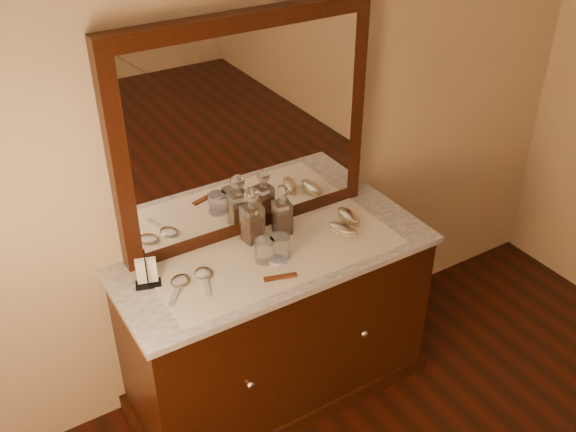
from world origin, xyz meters
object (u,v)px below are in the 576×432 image
object	(u,v)px
dresser_cabinet	(277,327)
brush_far	(349,216)
brush_near	(343,229)
mirror_frame	(246,130)
hand_mirror_outer	(179,284)
comb	(280,277)
decanter_right	(282,215)
napkin_rack	(147,273)
decanter_left	(252,220)
pin_dish	(277,259)
hand_mirror_inner	(204,276)

from	to	relation	value
dresser_cabinet	brush_far	world-z (taller)	brush_far
dresser_cabinet	brush_near	size ratio (longest dim) A/B	8.63
dresser_cabinet	mirror_frame	size ratio (longest dim) A/B	1.17
brush_far	hand_mirror_outer	xyz separation A→B (m)	(-0.88, -0.03, -0.01)
comb	decanter_right	distance (m)	0.35
comb	hand_mirror_outer	distance (m)	0.42
napkin_rack	hand_mirror_outer	size ratio (longest dim) A/B	0.81
decanter_left	brush_far	xyz separation A→B (m)	(0.47, -0.10, -0.08)
dresser_cabinet	pin_dish	distance (m)	0.46
comb	decanter_left	size ratio (longest dim) A/B	0.52
brush_near	pin_dish	bearing A→B (deg)	-176.30
napkin_rack	hand_mirror_inner	size ratio (longest dim) A/B	0.78
decanter_left	pin_dish	bearing A→B (deg)	-86.51
mirror_frame	decanter_right	xyz separation A→B (m)	(0.10, -0.12, -0.40)
mirror_frame	pin_dish	size ratio (longest dim) A/B	14.27
dresser_cabinet	hand_mirror_outer	size ratio (longest dim) A/B	7.26
decanter_right	brush_near	xyz separation A→B (m)	(0.23, -0.15, -0.08)
mirror_frame	decanter_left	size ratio (longest dim) A/B	4.40
mirror_frame	pin_dish	xyz separation A→B (m)	(-0.03, -0.30, -0.49)
dresser_cabinet	comb	bearing A→B (deg)	-114.97
decanter_right	brush_near	bearing A→B (deg)	-33.14
napkin_rack	decanter_left	xyz separation A→B (m)	(0.52, 0.05, 0.05)
pin_dish	hand_mirror_inner	distance (m)	0.33
pin_dish	brush_near	size ratio (longest dim) A/B	0.52
comb	brush_near	size ratio (longest dim) A/B	0.88
napkin_rack	decanter_left	size ratio (longest dim) A/B	0.58
napkin_rack	brush_near	world-z (taller)	napkin_rack
comb	hand_mirror_inner	bearing A→B (deg)	164.77
pin_dish	brush_far	bearing A→B (deg)	12.28
brush_near	hand_mirror_outer	size ratio (longest dim) A/B	0.84
decanter_right	brush_far	distance (m)	0.34
brush_near	hand_mirror_outer	bearing A→B (deg)	177.10
brush_far	napkin_rack	bearing A→B (deg)	177.58
hand_mirror_inner	decanter_right	bearing A→B (deg)	14.49
dresser_cabinet	decanter_left	size ratio (longest dim) A/B	5.13
brush_near	brush_far	bearing A→B (deg)	40.76
pin_dish	comb	size ratio (longest dim) A/B	0.59
dresser_cabinet	decanter_left	bearing A→B (deg)	105.92
napkin_rack	decanter_right	xyz separation A→B (m)	(0.67, 0.04, 0.04)
napkin_rack	decanter_right	size ratio (longest dim) A/B	0.63
decanter_left	comb	bearing A→B (deg)	-96.94
napkin_rack	dresser_cabinet	bearing A→B (deg)	-8.65
brush_near	brush_far	distance (m)	0.12
dresser_cabinet	decanter_right	distance (m)	0.56
mirror_frame	hand_mirror_outer	xyz separation A→B (m)	(-0.46, -0.24, -0.49)
mirror_frame	brush_far	bearing A→B (deg)	-25.29
decanter_right	hand_mirror_inner	bearing A→B (deg)	-165.51
dresser_cabinet	hand_mirror_inner	world-z (taller)	hand_mirror_inner
dresser_cabinet	brush_far	size ratio (longest dim) A/B	9.15
mirror_frame	hand_mirror_outer	size ratio (longest dim) A/B	6.22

